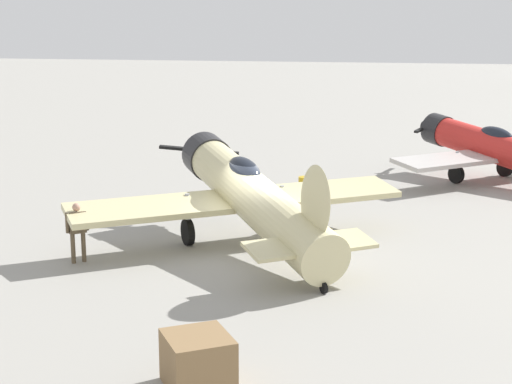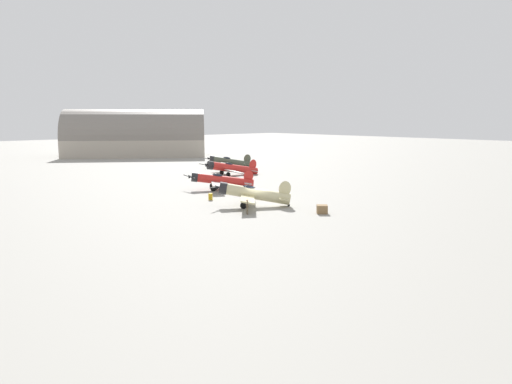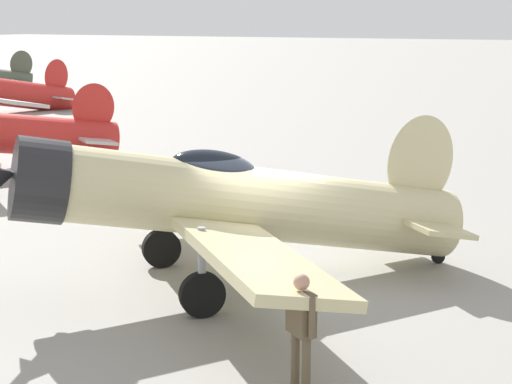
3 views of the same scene
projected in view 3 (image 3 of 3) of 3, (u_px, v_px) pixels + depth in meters
ground_plane at (256, 282)px, 16.74m from camera, size 400.00×400.00×0.00m
airplane_foreground at (232, 202)px, 16.26m from camera, size 8.97×9.03×3.27m
ground_crew_mechanic at (301, 322)px, 11.57m from camera, size 0.45×0.57×1.71m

